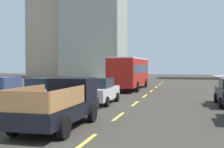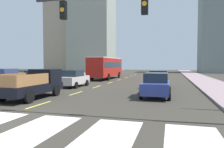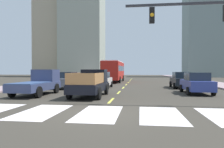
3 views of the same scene
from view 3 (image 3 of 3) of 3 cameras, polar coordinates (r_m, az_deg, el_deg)
The scene contains 24 objects.
ground_plane at distance 9.63m, azimuth -3.46°, elevation -10.35°, with size 160.00×160.00×0.00m, color #37332B.
sidewalk_right at distance 29.09m, azimuth 27.46°, elevation -2.71°, with size 3.80×110.00×0.15m, color gray.
sidewalk_left at distance 30.50m, azimuth -18.95°, elevation -2.49°, with size 3.80×110.00×0.15m, color gray.
crosswalk_stripe_2 at distance 10.46m, azimuth -18.18°, elevation -9.47°, with size 1.80×3.74×0.01m, color silver.
crosswalk_stripe_3 at distance 9.63m, azimuth -3.46°, elevation -10.33°, with size 1.80×3.74×0.01m, color silver.
crosswalk_stripe_4 at distance 9.50m, azimuth 12.84°, elevation -10.50°, with size 1.80×3.74×0.01m, color silver.
lane_dash_0 at distance 13.52m, azimuth -0.23°, elevation -7.05°, with size 0.16×2.40×0.01m, color #D1D047.
lane_dash_1 at distance 18.46m, azimuth 1.84°, elevation -4.89°, with size 0.16×2.40×0.01m, color #D1D047.
lane_dash_2 at distance 23.42m, azimuth 3.03°, elevation -3.65°, with size 0.16×2.40×0.01m, color #D1D047.
lane_dash_3 at distance 28.39m, azimuth 3.80°, elevation -2.84°, with size 0.16×2.40×0.01m, color #D1D047.
lane_dash_4 at distance 33.37m, azimuth 4.35°, elevation -2.27°, with size 0.16×2.40×0.01m, color #D1D047.
lane_dash_5 at distance 38.36m, azimuth 4.75°, elevation -1.85°, with size 0.16×2.40×0.01m, color #D1D047.
lane_dash_6 at distance 43.35m, azimuth 5.05°, elevation -1.52°, with size 0.16×2.40×0.01m, color #D1D047.
lane_dash_7 at distance 48.34m, azimuth 5.30°, elevation -1.26°, with size 0.16×2.40×0.01m, color #D1D047.
pickup_stakebed at distance 15.93m, azimuth -5.61°, elevation -2.46°, with size 2.18×5.20×1.96m.
pickup_dark at distance 17.79m, azimuth -18.79°, elevation -2.20°, with size 2.18×5.20×1.96m.
city_bus at distance 34.77m, azimuth 0.48°, elevation 1.08°, with size 2.72×10.80×3.32m.
sedan_near_left at distance 22.91m, azimuth -11.77°, elevation -1.62°, with size 2.02×4.40×1.72m.
sedan_mid at distance 24.18m, azimuth 17.89°, elevation -1.51°, with size 2.02×4.40×1.72m.
sedan_near_right at distance 22.98m, azimuth -2.85°, elevation -1.60°, with size 2.02×4.40×1.72m.
sedan_far at distance 18.65m, azimuth 21.47°, elevation -2.26°, with size 2.02×4.40×1.72m.
tower_tall_centre at distance 67.74m, azimuth 22.79°, elevation 10.53°, with size 9.41×9.26×26.43m, color gray.
block_mid_left at distance 64.26m, azimuth -7.80°, elevation 10.32°, with size 11.86×9.67×24.66m, color #969E8F.
block_mid_right at distance 70.69m, azimuth -15.05°, elevation 11.08°, with size 9.26×11.17×28.67m, color tan.
Camera 3 is at (1.78, -9.27, 1.89)m, focal length 34.42 mm.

